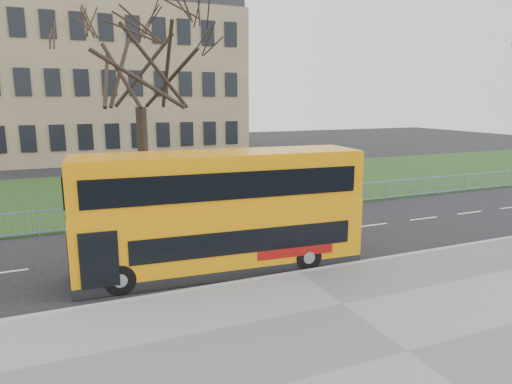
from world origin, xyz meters
The scene contains 8 objects.
ground centered at (0.00, 0.00, 0.00)m, with size 120.00×120.00×0.00m, color black.
pavement centered at (0.00, -6.75, 0.06)m, with size 80.00×10.50×0.12m, color slate.
kerb centered at (0.00, -1.55, 0.07)m, with size 80.00×0.20×0.14m, color gray.
grass_verge centered at (0.00, 14.30, 0.04)m, with size 80.00×15.40×0.08m, color #1C3513.
guard_railing centered at (0.00, 6.60, 0.55)m, with size 40.00×0.12×1.10m, color #6696B7, non-canonical shape.
bare_tree centered at (-3.00, 10.00, 6.25)m, with size 8.64×8.64×12.35m, color black, non-canonical shape.
civic_building centered at (-5.00, 35.00, 7.00)m, with size 30.00×15.00×14.00m, color #827252.
yellow_bus centered at (-2.13, -0.05, 2.11)m, with size 9.52×2.87×3.93m.
Camera 1 is at (-6.76, -14.00, 5.68)m, focal length 32.00 mm.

